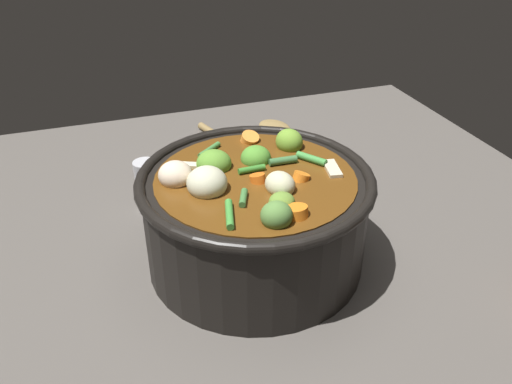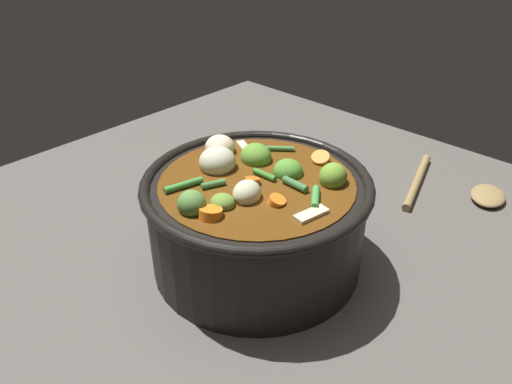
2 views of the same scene
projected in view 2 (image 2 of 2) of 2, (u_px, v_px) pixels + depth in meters
The scene contains 4 objects.
ground_plane at pixel (257, 261), 0.71m from camera, with size 1.10×1.10×0.00m, color #514C47.
cooking_pot at pixel (257, 219), 0.68m from camera, with size 0.30×0.30×0.16m.
wooden_spoon at pixel (461, 190), 0.87m from camera, with size 0.19×0.19×0.02m.
salt_shaker at pixel (276, 165), 0.87m from camera, with size 0.04×0.04×0.09m.
Camera 2 is at (-0.41, -0.38, 0.46)m, focal length 34.96 mm.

